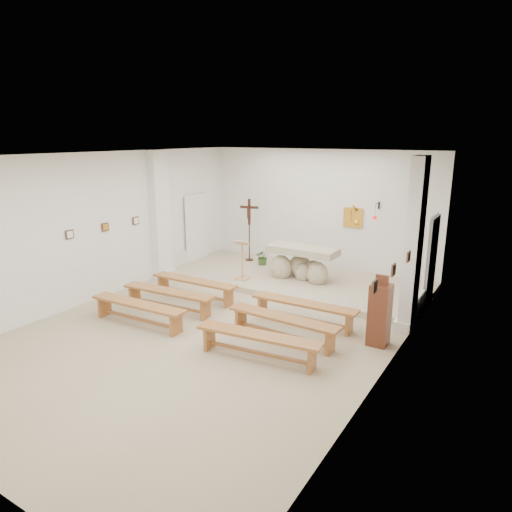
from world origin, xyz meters
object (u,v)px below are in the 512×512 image
Objects in this scene: donation_pedestal at (380,314)px; bench_right_second at (283,322)px; altar at (301,265)px; bench_right_front at (304,308)px; bench_left_second at (168,295)px; bench_left_third at (138,308)px; lectern at (242,260)px; crucifix_stand at (249,225)px; bench_left_front at (194,284)px; bench_right_third at (258,340)px.

bench_right_second is (-1.63, -0.79, -0.24)m from donation_pedestal.
donation_pedestal is (2.86, -2.54, 0.09)m from altar.
bench_right_second is (0.00, -0.92, 0.00)m from bench_right_front.
bench_left_second is 0.92m from bench_left_third.
lectern reaches higher than bench_left_third.
crucifix_stand reaches higher than bench_right_second.
bench_left_front is 1.00× the size of bench_left_third.
bench_left_second is (-0.38, -2.47, -0.32)m from lectern.
donation_pedestal is 1.83m from bench_right_second.
bench_left_front is 1.00× the size of bench_right_second.
donation_pedestal reaches higher than bench_right_third.
altar is 2.95m from bench_left_front.
bench_right_front and bench_right_third have the same top height.
bench_left_front is (-0.38, -1.55, -0.32)m from lectern.
bench_left_front is at bearing -94.93° from crucifix_stand.
crucifix_stand is 5.19m from bench_left_third.
donation_pedestal is 2.37m from bench_right_third.
lectern is 0.57× the size of crucifix_stand.
bench_left_second is (0.48, -4.17, -0.88)m from crucifix_stand.
bench_left_third is 0.99× the size of bench_right_third.
bench_right_second is (2.94, -0.92, 0.00)m from bench_left_front.
donation_pedestal reaches higher than bench_left_front.
donation_pedestal reaches higher than bench_right_second.
bench_right_second is at bearing -154.21° from donation_pedestal.
bench_right_third is at bearing -88.09° from bench_right_second.
bench_right_front is at bearing -56.84° from crucifix_stand.
bench_left_front is 1.85m from bench_left_third.
bench_left_front is 0.99× the size of bench_right_third.
lectern reaches higher than altar.
lectern is at bearing -146.53° from altar.
bench_right_second is at bearing -68.92° from altar.
bench_left_second is at bearing -170.16° from donation_pedestal.
lectern is (-1.33, -0.85, 0.17)m from altar.
donation_pedestal is 0.60× the size of bench_right_front.
bench_right_second is 3.08m from bench_left_third.
crucifix_stand reaches higher than altar.
bench_right_third is at bearing -91.14° from bench_right_front.
bench_left_third is at bearing 173.39° from bench_right_third.
altar is 3.55m from bench_right_second.
altar is 2.45m from crucifix_stand.
donation_pedestal is 4.88m from bench_left_third.
crucifix_stand is 5.46m from bench_right_second.
altar reaches higher than bench_right_front.
lectern reaches higher than bench_left_second.
donation_pedestal is at bearing 27.62° from bench_right_second.
bench_left_third is at bearing -111.16° from altar.
crucifix_stand is at bearing 97.53° from bench_left_front.
lectern is 0.47× the size of bench_left_third.
bench_left_second is (-4.57, -0.79, -0.24)m from donation_pedestal.
lectern is 0.46× the size of bench_right_third.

